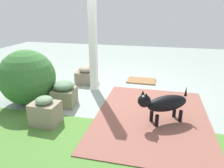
# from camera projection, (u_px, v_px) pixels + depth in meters

# --- Properties ---
(ground_plane) EXTENTS (12.00, 12.00, 0.00)m
(ground_plane) POSITION_uv_depth(u_px,v_px,m) (111.00, 95.00, 4.25)
(ground_plane) COLOR #8E9A93
(brick_path) EXTENTS (1.80, 2.40, 0.02)m
(brick_path) POSITION_uv_depth(u_px,v_px,m) (152.00, 117.00, 3.40)
(brick_path) COLOR brown
(brick_path) RESTS_ON ground
(porch_pillar) EXTENTS (0.14, 0.14, 2.58)m
(porch_pillar) POSITION_uv_depth(u_px,v_px,m) (93.00, 29.00, 4.10)
(porch_pillar) COLOR white
(porch_pillar) RESTS_ON ground
(stone_planter_nearest) EXTENTS (0.50, 0.40, 0.42)m
(stone_planter_nearest) POSITION_uv_depth(u_px,v_px,m) (86.00, 75.00, 4.88)
(stone_planter_nearest) COLOR gray
(stone_planter_nearest) RESTS_ON ground
(stone_planter_mid) EXTENTS (0.43, 0.45, 0.46)m
(stone_planter_mid) POSITION_uv_depth(u_px,v_px,m) (64.00, 94.00, 3.76)
(stone_planter_mid) COLOR gray
(stone_planter_mid) RESTS_ON ground
(stone_planter_far) EXTENTS (0.43, 0.34, 0.45)m
(stone_planter_far) POSITION_uv_depth(u_px,v_px,m) (45.00, 112.00, 3.16)
(stone_planter_far) COLOR gray
(stone_planter_far) RESTS_ON ground
(round_shrub) EXTENTS (1.01, 1.01, 1.01)m
(round_shrub) POSITION_uv_depth(u_px,v_px,m) (28.00, 77.00, 3.76)
(round_shrub) COLOR #356B31
(round_shrub) RESTS_ON ground
(terracotta_pot_broad) EXTENTS (0.36, 0.36, 0.47)m
(terracotta_pot_broad) POSITION_uv_depth(u_px,v_px,m) (44.00, 71.00, 4.93)
(terracotta_pot_broad) COLOR #BF6B48
(terracotta_pot_broad) RESTS_ON ground
(dog) EXTENTS (0.78, 0.59, 0.57)m
(dog) POSITION_uv_depth(u_px,v_px,m) (164.00, 103.00, 3.13)
(dog) COLOR black
(dog) RESTS_ON ground
(doormat) EXTENTS (0.69, 0.47, 0.03)m
(doormat) POSITION_uv_depth(u_px,v_px,m) (141.00, 81.00, 5.08)
(doormat) COLOR olive
(doormat) RESTS_ON ground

